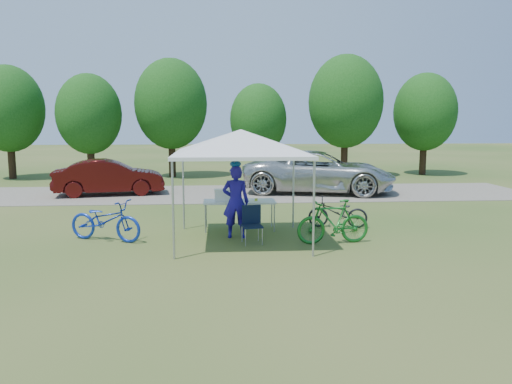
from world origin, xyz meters
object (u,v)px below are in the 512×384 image
folding_table (239,202)px  folding_chair (252,221)px  cyclist (236,202)px  minivan (319,172)px  sedan (109,177)px  bike_green (333,222)px  cooler (223,195)px  bike_dark (338,212)px  bike_blue (105,220)px

folding_table → folding_chair: (0.24, -1.47, -0.22)m
cyclist → minivan: (3.62, 7.61, -0.05)m
minivan → sedan: (-8.38, -0.04, -0.15)m
folding_table → bike_green: size_ratio=1.08×
folding_table → cyclist: cyclist is taller
cooler → bike_dark: cooler is taller
sedan → cyclist: bearing=-157.7°
cooler → cyclist: cyclist is taller
folding_chair → bike_dark: 2.92m
bike_green → sedan: size_ratio=0.42×
folding_chair → bike_green: (1.94, -0.24, 0.00)m
folding_chair → sedan: 9.60m
cooler → bike_dark: bearing=1.1°
bike_green → cyclist: bearing=-115.0°
bike_blue → bike_dark: bike_blue is taller
cyclist → bike_dark: bearing=-153.8°
folding_chair → cooler: 1.68m
bike_blue → sedan: sedan is taller
bike_dark → sedan: (-7.60, 6.59, 0.29)m
bike_dark → sedan: bearing=-119.3°
minivan → sedan: 8.38m
cooler → sedan: bearing=123.7°
folding_chair → bike_blue: (-3.57, 0.45, -0.02)m
bike_blue → minivan: size_ratio=0.32×
bike_green → minivan: bearing=165.0°
bike_blue → bike_green: 5.55m
cyclist → sedan: bearing=-50.8°
bike_green → sedan: (-7.06, 8.36, 0.18)m
folding_chair → bike_dark: size_ratio=0.56×
folding_chair → sedan: (-5.12, 8.12, 0.18)m
bike_green → sedan: sedan is taller
bike_green → folding_chair: bearing=-103.2°
folding_chair → bike_blue: bearing=163.9°
folding_table → bike_green: 2.78m
bike_dark → sedan: size_ratio=0.38×
folding_chair → bike_green: bearing=-16.0°
cyclist → bike_dark: size_ratio=1.13×
bike_green → sedan: 10.95m
bike_blue → bike_green: bike_green is taller
cyclist → bike_blue: 3.23m
sedan → bike_blue: bearing=-178.4°
folding_table → bike_dark: 2.73m
bike_dark → bike_blue: bearing=-68.2°
cyclist → bike_green: (2.31, -0.79, -0.38)m
cooler → bike_green: bearing=-33.1°
cooler → bike_blue: size_ratio=0.22×
folding_chair → bike_green: bike_green is taller
folding_table → folding_chair: folding_chair is taller
cooler → minivan: 7.76m
bike_green → minivan: minivan is taller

